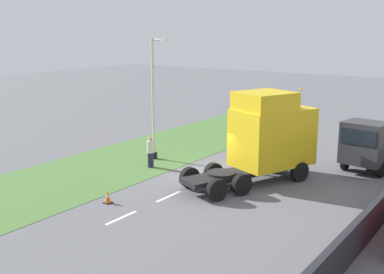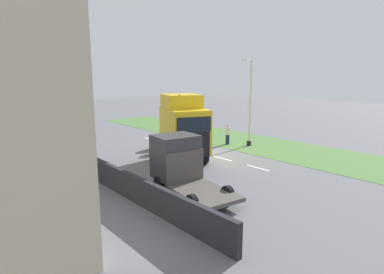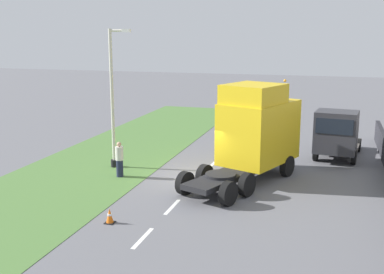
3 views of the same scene
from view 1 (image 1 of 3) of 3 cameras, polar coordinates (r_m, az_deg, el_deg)
ground_plane at (r=25.83m, az=2.57°, el=-4.67°), size 120.00×120.00×0.00m
grass_verge at (r=29.38m, az=-7.32°, el=-2.60°), size 7.00×44.00×0.01m
lane_markings at (r=25.27m, az=1.70°, el=-5.06°), size 0.16×14.60×0.00m
lorry_cab at (r=24.96m, az=9.02°, el=0.10°), size 4.87×7.49×4.77m
flatbed_truck at (r=27.92m, az=20.08°, el=-0.94°), size 2.78×5.41×2.85m
lamp_post at (r=28.59m, az=-4.51°, el=3.73°), size 1.31×0.37×7.20m
pedestrian at (r=27.31m, az=-4.94°, el=-1.84°), size 0.39×0.39×1.77m
traffic_cone_lead at (r=22.21m, az=-9.96°, el=-7.03°), size 0.36×0.36×0.58m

